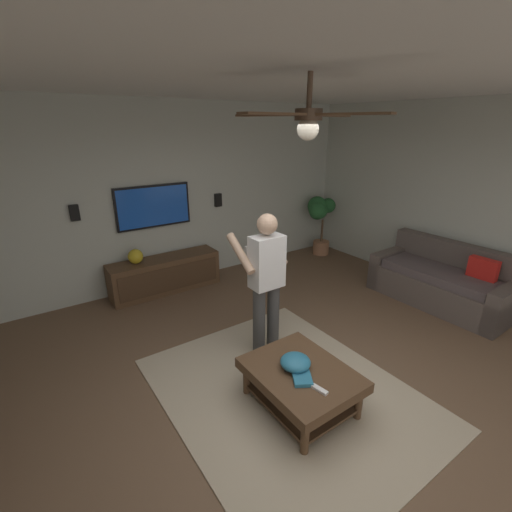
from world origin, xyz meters
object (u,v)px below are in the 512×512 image
Objects in this scene: tv at (154,206)px; person_standing at (266,276)px; coffee_table at (301,379)px; wall_speaker_left at (218,200)px; remote_white at (320,389)px; book at (302,378)px; ceiling_fan at (308,119)px; couch at (442,282)px; media_console at (165,274)px; remote_black at (289,366)px; bowl at (295,362)px; wall_speaker_right at (75,213)px; vase_round at (135,256)px; potted_plant_tall at (319,213)px.

tv reaches higher than person_standing.
coffee_table is 3.65m from wall_speaker_left.
wall_speaker_left is (3.65, -1.10, 0.87)m from remote_white.
person_standing reaches higher than book.
tv is 3.48m from ceiling_fan.
couch is 3.74m from wall_speaker_left.
book is (0.19, 0.02, 0.01)m from remote_white.
media_console is at bearing 102.65° from wall_speaker_left.
couch is 12.73× the size of remote_black.
coffee_table is at bearing -154.40° from bowl.
wall_speaker_right reaches higher than media_console.
remote_white is (-1.21, 0.32, -0.52)m from person_standing.
book is (-3.44, -0.01, -0.90)m from tv.
tv is at bearing 90.67° from wall_speaker_left.
remote_black is (0.04, 0.04, -0.05)m from bowl.
wall_speaker_right is at bearing 49.48° from book.
wall_speaker_right is (3.30, 1.16, 0.90)m from bowl.
tv is 5.24× the size of book.
ceiling_fan is (-3.28, 1.04, 1.25)m from wall_speaker_left.
book is at bearing 0.11° from media_console.
ceiling_fan is (-3.28, -1.19, 1.17)m from wall_speaker_right.
book is 1.00× the size of vase_round.
wall_speaker_right reaches higher than potted_plant_tall.
wall_speaker_right reaches higher than remote_black.
ceiling_fan is at bearing 1.78° from media_console.
person_standing is at bearing -11.05° from couch.
vase_round is 1.00× the size of wall_speaker_left.
tv is 2.49m from person_standing.
wall_speaker_right reaches higher than couch.
potted_plant_tall is at bearing -46.79° from ceiling_fan.
ceiling_fan is (-0.83, 0.26, 1.60)m from person_standing.
wall_speaker_left is (3.30, -1.07, 0.82)m from bowl.
wall_speaker_left is at bearing -142.66° from remote_black.
coffee_table is 0.87× the size of tv.
wall_speaker_right is 0.18× the size of ceiling_fan.
couch is at bearing 49.67° from media_console.
couch is at bearing -49.40° from book.
tv reaches higher than wall_speaker_right.
person_standing reaches higher than coffee_table.
wall_speaker_right is (0.24, 0.67, 0.71)m from vase_round.
remote_black is (-3.01, -0.02, 0.14)m from media_console.
person_standing is 1.02m from bowl.
wall_speaker_right is at bearing 85.45° from potted_plant_tall.
bowl is at bearing 102.25° from remote_black.
potted_plant_tall is 4.34m from bowl.
ceiling_fan is (-3.26, -0.09, 1.22)m from tv.
vase_round is (0.11, 3.64, -0.18)m from potted_plant_tall.
bowl is 1.27× the size of vase_round.
tv is 7.68× the size of remote_white.
tv is 1.10m from wall_speaker_right.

